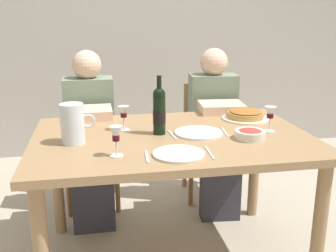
{
  "coord_description": "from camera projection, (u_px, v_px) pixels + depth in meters",
  "views": [
    {
      "loc": [
        -0.4,
        -2.04,
        1.4
      ],
      "look_at": [
        -0.02,
        0.02,
        0.81
      ],
      "focal_mm": 42.72,
      "sensor_mm": 36.0,
      "label": 1
    }
  ],
  "objects": [
    {
      "name": "back_wall",
      "position": [
        133.0,
        13.0,
        3.91
      ],
      "size": [
        8.0,
        0.1,
        2.8
      ],
      "primitive_type": "cube",
      "color": "#B2ADA3",
      "rests_on": "ground"
    },
    {
      "name": "dining_table",
      "position": [
        172.0,
        151.0,
        2.2
      ],
      "size": [
        1.5,
        1.0,
        0.76
      ],
      "color": "#9E7A51",
      "rests_on": "ground"
    },
    {
      "name": "wine_bottle",
      "position": [
        159.0,
        111.0,
        2.16
      ],
      "size": [
        0.07,
        0.07,
        0.32
      ],
      "color": "black",
      "rests_on": "dining_table"
    },
    {
      "name": "water_pitcher",
      "position": [
        73.0,
        126.0,
        2.02
      ],
      "size": [
        0.17,
        0.12,
        0.21
      ],
      "color": "silver",
      "rests_on": "dining_table"
    },
    {
      "name": "baked_tart",
      "position": [
        245.0,
        115.0,
        2.49
      ],
      "size": [
        0.29,
        0.29,
        0.06
      ],
      "color": "white",
      "rests_on": "dining_table"
    },
    {
      "name": "salad_bowl",
      "position": [
        250.0,
        134.0,
        2.1
      ],
      "size": [
        0.16,
        0.16,
        0.05
      ],
      "color": "silver",
      "rests_on": "dining_table"
    },
    {
      "name": "wine_glass_left_diner",
      "position": [
        270.0,
        114.0,
        2.22
      ],
      "size": [
        0.07,
        0.07,
        0.14
      ],
      "color": "silver",
      "rests_on": "dining_table"
    },
    {
      "name": "wine_glass_right_diner",
      "position": [
        124.0,
        113.0,
        2.24
      ],
      "size": [
        0.07,
        0.07,
        0.14
      ],
      "color": "silver",
      "rests_on": "dining_table"
    },
    {
      "name": "wine_glass_centre",
      "position": [
        116.0,
        135.0,
        1.83
      ],
      "size": [
        0.06,
        0.06,
        0.14
      ],
      "color": "silver",
      "rests_on": "dining_table"
    },
    {
      "name": "dinner_plate_left_setting",
      "position": [
        199.0,
        133.0,
        2.2
      ],
      "size": [
        0.27,
        0.27,
        0.01
      ],
      "primitive_type": "cylinder",
      "color": "white",
      "rests_on": "dining_table"
    },
    {
      "name": "dinner_plate_right_setting",
      "position": [
        179.0,
        154.0,
        1.87
      ],
      "size": [
        0.25,
        0.25,
        0.01
      ],
      "primitive_type": "cylinder",
      "color": "silver",
      "rests_on": "dining_table"
    },
    {
      "name": "fork_left_setting",
      "position": [
        172.0,
        135.0,
        2.17
      ],
      "size": [
        0.03,
        0.16,
        0.0
      ],
      "primitive_type": "cube",
      "rotation": [
        0.0,
        0.0,
        1.66
      ],
      "color": "silver",
      "rests_on": "dining_table"
    },
    {
      "name": "knife_left_setting",
      "position": [
        225.0,
        132.0,
        2.22
      ],
      "size": [
        0.03,
        0.18,
        0.0
      ],
      "primitive_type": "cube",
      "rotation": [
        0.0,
        0.0,
        1.45
      ],
      "color": "silver",
      "rests_on": "dining_table"
    },
    {
      "name": "knife_right_setting",
      "position": [
        210.0,
        153.0,
        1.9
      ],
      "size": [
        0.02,
        0.18,
        0.0
      ],
      "primitive_type": "cube",
      "rotation": [
        0.0,
        0.0,
        1.52
      ],
      "color": "silver",
      "rests_on": "dining_table"
    },
    {
      "name": "spoon_right_setting",
      "position": [
        147.0,
        157.0,
        1.84
      ],
      "size": [
        0.02,
        0.16,
        0.0
      ],
      "primitive_type": "cube",
      "rotation": [
        0.0,
        0.0,
        1.51
      ],
      "color": "silver",
      "rests_on": "dining_table"
    },
    {
      "name": "chair_left",
      "position": [
        91.0,
        138.0,
        2.99
      ],
      "size": [
        0.4,
        0.4,
        0.87
      ],
      "rotation": [
        0.0,
        0.0,
        3.15
      ],
      "color": "olive",
      "rests_on": "ground"
    },
    {
      "name": "diner_left",
      "position": [
        90.0,
        132.0,
        2.74
      ],
      "size": [
        0.34,
        0.5,
        1.16
      ],
      "rotation": [
        0.0,
        0.0,
        3.15
      ],
      "color": "gray",
      "rests_on": "ground"
    },
    {
      "name": "chair_right",
      "position": [
        208.0,
        132.0,
        3.14
      ],
      "size": [
        0.43,
        0.43,
        0.87
      ],
      "rotation": [
        0.0,
        0.0,
        3.06
      ],
      "color": "olive",
      "rests_on": "ground"
    },
    {
      "name": "diner_right",
      "position": [
        215.0,
        126.0,
        2.89
      ],
      "size": [
        0.36,
        0.53,
        1.16
      ],
      "rotation": [
        0.0,
        0.0,
        3.06
      ],
      "color": "gray",
      "rests_on": "ground"
    }
  ]
}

